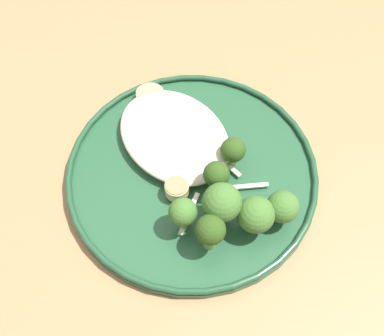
% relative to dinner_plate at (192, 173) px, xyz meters
% --- Properties ---
extents(ground, '(6.00, 6.00, 0.00)m').
position_rel_dinner_plate_xyz_m(ground, '(0.02, -0.04, -0.75)').
color(ground, '#2D2B28').
extents(wooden_dining_table, '(1.40, 1.00, 0.74)m').
position_rel_dinner_plate_xyz_m(wooden_dining_table, '(0.02, -0.04, -0.09)').
color(wooden_dining_table, '#9E754C').
rests_on(wooden_dining_table, ground).
extents(dinner_plate, '(0.29, 0.29, 0.02)m').
position_rel_dinner_plate_xyz_m(dinner_plate, '(0.00, 0.00, 0.00)').
color(dinner_plate, '#235133').
rests_on(dinner_plate, wooden_dining_table).
extents(noodle_bed, '(0.15, 0.11, 0.03)m').
position_rel_dinner_plate_xyz_m(noodle_bed, '(0.05, -0.01, 0.01)').
color(noodle_bed, beige).
rests_on(noodle_bed, dinner_plate).
extents(seared_scallop_rear_pale, '(0.03, 0.03, 0.02)m').
position_rel_dinner_plate_xyz_m(seared_scallop_rear_pale, '(-0.01, 0.03, 0.01)').
color(seared_scallop_rear_pale, '#E5C689').
rests_on(seared_scallop_rear_pale, dinner_plate).
extents(seared_scallop_half_hidden, '(0.04, 0.04, 0.01)m').
position_rel_dinner_plate_xyz_m(seared_scallop_half_hidden, '(0.11, -0.03, 0.01)').
color(seared_scallop_half_hidden, beige).
rests_on(seared_scallop_half_hidden, dinner_plate).
extents(seared_scallop_tiny_bay, '(0.03, 0.03, 0.02)m').
position_rel_dinner_plate_xyz_m(seared_scallop_tiny_bay, '(0.05, 0.00, 0.01)').
color(seared_scallop_tiny_bay, '#E5C689').
rests_on(seared_scallop_tiny_bay, dinner_plate).
extents(seared_scallop_large_seared, '(0.03, 0.03, 0.02)m').
position_rel_dinner_plate_xyz_m(seared_scallop_large_seared, '(0.06, -0.02, 0.01)').
color(seared_scallop_large_seared, beige).
rests_on(seared_scallop_large_seared, dinner_plate).
extents(broccoli_floret_beside_noodles, '(0.03, 0.03, 0.04)m').
position_rel_dinner_plate_xyz_m(broccoli_floret_beside_noodles, '(-0.02, -0.04, 0.03)').
color(broccoli_floret_beside_noodles, '#89A356').
rests_on(broccoli_floret_beside_noodles, dinner_plate).
extents(broccoli_floret_rear_charred, '(0.03, 0.03, 0.05)m').
position_rel_dinner_plate_xyz_m(broccoli_floret_rear_charred, '(-0.04, -0.00, 0.04)').
color(broccoli_floret_rear_charred, '#7A994C').
rests_on(broccoli_floret_rear_charred, dinner_plate).
extents(broccoli_floret_front_edge, '(0.03, 0.03, 0.05)m').
position_rel_dinner_plate_xyz_m(broccoli_floret_front_edge, '(-0.11, -0.04, 0.03)').
color(broccoli_floret_front_edge, '#89A356').
rests_on(broccoli_floret_front_edge, dinner_plate).
extents(broccoli_floret_left_leaning, '(0.04, 0.04, 0.06)m').
position_rel_dinner_plate_xyz_m(broccoli_floret_left_leaning, '(-0.07, 0.01, 0.04)').
color(broccoli_floret_left_leaning, '#7A994C').
rests_on(broccoli_floret_left_leaning, dinner_plate).
extents(broccoli_floret_tall_stalk, '(0.03, 0.03, 0.05)m').
position_rel_dinner_plate_xyz_m(broccoli_floret_tall_stalk, '(-0.05, 0.05, 0.03)').
color(broccoli_floret_tall_stalk, '#7A994C').
rests_on(broccoli_floret_tall_stalk, dinner_plate).
extents(broccoli_floret_near_rim, '(0.04, 0.04, 0.05)m').
position_rel_dinner_plate_xyz_m(broccoli_floret_near_rim, '(-0.10, -0.01, 0.03)').
color(broccoli_floret_near_rim, '#89A356').
rests_on(broccoli_floret_near_rim, dinner_plate).
extents(broccoli_floret_split_head, '(0.03, 0.03, 0.05)m').
position_rel_dinner_plate_xyz_m(broccoli_floret_split_head, '(-0.08, 0.04, 0.04)').
color(broccoli_floret_split_head, '#7A994C').
rests_on(broccoli_floret_split_head, dinner_plate).
extents(onion_sliver_pale_crescent, '(0.05, 0.01, 0.00)m').
position_rel_dinner_plate_xyz_m(onion_sliver_pale_crescent, '(-0.01, -0.04, 0.01)').
color(onion_sliver_pale_crescent, silver).
rests_on(onion_sliver_pale_crescent, dinner_plate).
extents(onion_sliver_curled_piece, '(0.03, 0.04, 0.00)m').
position_rel_dinner_plate_xyz_m(onion_sliver_curled_piece, '(-0.06, -0.03, 0.01)').
color(onion_sliver_curled_piece, silver).
rests_on(onion_sliver_curled_piece, dinner_plate).
extents(onion_sliver_long_sliver, '(0.03, 0.05, 0.00)m').
position_rel_dinner_plate_xyz_m(onion_sliver_long_sliver, '(-0.04, 0.04, 0.01)').
color(onion_sliver_long_sliver, silver).
rests_on(onion_sliver_long_sliver, dinner_plate).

